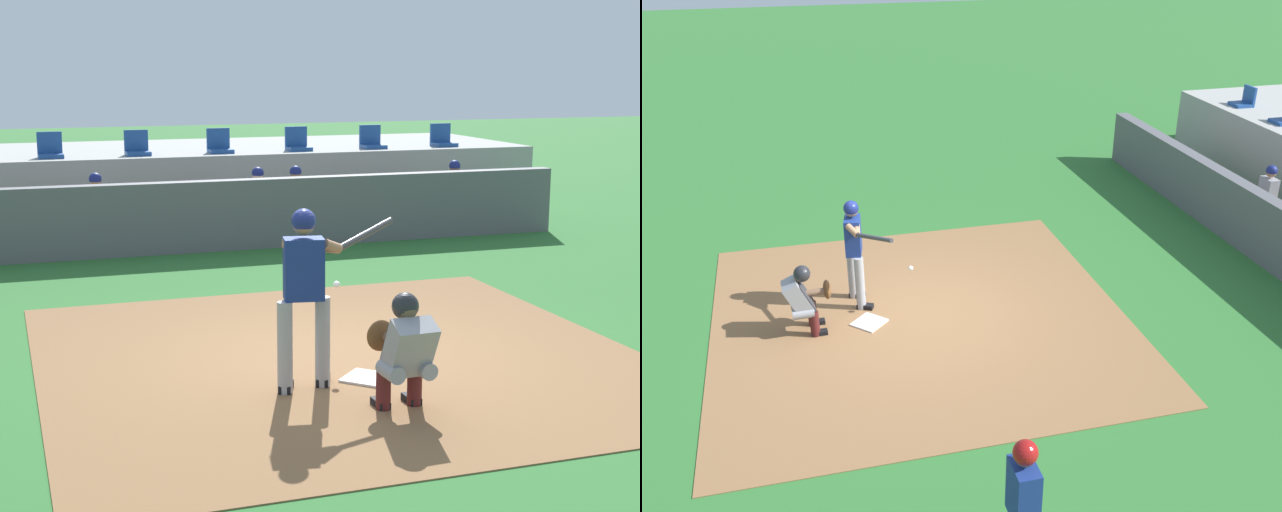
# 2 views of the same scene
# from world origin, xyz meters

# --- Properties ---
(ground_plane) EXTENTS (80.00, 80.00, 0.00)m
(ground_plane) POSITION_xyz_m (0.00, 0.00, 0.00)
(ground_plane) COLOR #2D6B2D
(dirt_infield) EXTENTS (6.40, 6.40, 0.01)m
(dirt_infield) POSITION_xyz_m (0.00, 0.00, 0.01)
(dirt_infield) COLOR olive
(dirt_infield) RESTS_ON ground
(home_plate) EXTENTS (0.62, 0.62, 0.02)m
(home_plate) POSITION_xyz_m (0.00, -0.80, 0.02)
(home_plate) COLOR white
(home_plate) RESTS_ON dirt_infield
(batter_at_plate) EXTENTS (1.39, 0.64, 1.80)m
(batter_at_plate) POSITION_xyz_m (-0.67, -0.88, 1.04)
(batter_at_plate) COLOR #99999E
(batter_at_plate) RESTS_ON ground
(catcher_crouched) EXTENTS (0.49, 2.01, 1.13)m
(catcher_crouched) POSITION_xyz_m (-0.02, -1.73, 0.61)
(catcher_crouched) COLOR gray
(catcher_crouched) RESTS_ON ground
(on_deck_batter) EXTENTS (0.58, 0.23, 1.79)m
(on_deck_batter) POSITION_xyz_m (5.19, -0.07, 1.02)
(on_deck_batter) COLOR silver
(on_deck_batter) RESTS_ON ground
(dugout_wall) EXTENTS (13.00, 0.30, 1.20)m
(dugout_wall) POSITION_xyz_m (0.00, 6.50, 0.60)
(dugout_wall) COLOR #59595E
(dugout_wall) RESTS_ON ground
(dugout_player_0) EXTENTS (0.49, 0.70, 1.30)m
(dugout_player_0) POSITION_xyz_m (-1.82, 7.34, 0.67)
(dugout_player_0) COLOR #939399
(dugout_player_0) RESTS_ON ground
(stadium_seat_0) EXTENTS (0.46, 0.46, 0.48)m
(stadium_seat_0) POSITION_xyz_m (-5.69, 9.38, 1.53)
(stadium_seat_0) COLOR #1E478C
(stadium_seat_0) RESTS_ON stands_platform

